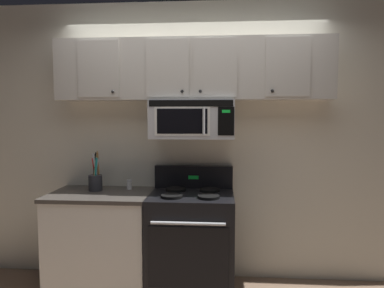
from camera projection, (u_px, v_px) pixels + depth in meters
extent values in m
cube|color=silver|center=(194.00, 142.00, 3.54)|extent=(5.20, 0.10, 2.70)
cube|color=black|center=(191.00, 243.00, 3.24)|extent=(0.76, 0.64, 0.90)
cube|color=black|center=(188.00, 258.00, 2.92)|extent=(0.67, 0.01, 0.52)
cylinder|color=#B7BABF|center=(188.00, 223.00, 2.87)|extent=(0.61, 0.03, 0.03)
cube|color=black|center=(194.00, 177.00, 3.48)|extent=(0.76, 0.07, 0.22)
cube|color=#19D83F|center=(193.00, 177.00, 3.45)|extent=(0.10, 0.00, 0.04)
cylinder|color=black|center=(172.00, 196.00, 3.08)|extent=(0.19, 0.19, 0.02)
cylinder|color=black|center=(209.00, 197.00, 3.06)|extent=(0.19, 0.19, 0.02)
cylinder|color=black|center=(176.00, 189.00, 3.36)|extent=(0.19, 0.19, 0.02)
cylinder|color=black|center=(210.00, 190.00, 3.33)|extent=(0.19, 0.19, 0.02)
cube|color=#B7BABF|center=(192.00, 119.00, 3.28)|extent=(0.76, 0.39, 0.35)
cube|color=black|center=(191.00, 103.00, 3.07)|extent=(0.73, 0.01, 0.06)
cube|color=white|center=(182.00, 121.00, 3.09)|extent=(0.49, 0.01, 0.25)
cube|color=black|center=(182.00, 121.00, 3.09)|extent=(0.44, 0.01, 0.22)
cube|color=black|center=(226.00, 121.00, 3.06)|extent=(0.14, 0.01, 0.25)
cube|color=#19D83F|center=(226.00, 111.00, 3.05)|extent=(0.07, 0.00, 0.03)
cylinder|color=#B7BABF|center=(204.00, 121.00, 3.05)|extent=(0.02, 0.02, 0.23)
cube|color=#BCB7AD|center=(193.00, 70.00, 3.27)|extent=(2.50, 0.33, 0.55)
cube|color=#BCB7AD|center=(98.00, 69.00, 3.17)|extent=(0.38, 0.01, 0.51)
sphere|color=black|center=(113.00, 92.00, 3.16)|extent=(0.03, 0.03, 0.03)
cube|color=#BCB7AD|center=(167.00, 68.00, 3.12)|extent=(0.38, 0.01, 0.51)
sphere|color=black|center=(182.00, 91.00, 3.11)|extent=(0.03, 0.03, 0.03)
cube|color=#BCB7AD|center=(215.00, 68.00, 3.09)|extent=(0.38, 0.01, 0.51)
sphere|color=black|center=(200.00, 91.00, 3.10)|extent=(0.03, 0.03, 0.03)
cube|color=#BCB7AD|center=(288.00, 67.00, 3.04)|extent=(0.38, 0.01, 0.51)
sphere|color=black|center=(272.00, 91.00, 3.05)|extent=(0.03, 0.03, 0.03)
cube|color=white|center=(102.00, 242.00, 3.32)|extent=(0.90, 0.62, 0.86)
cube|color=#423D38|center=(101.00, 194.00, 3.28)|extent=(0.93, 0.65, 0.03)
cylinder|color=#2D2D33|center=(95.00, 183.00, 3.37)|extent=(0.13, 0.13, 0.15)
cylinder|color=olive|center=(98.00, 167.00, 3.38)|extent=(0.02, 0.06, 0.28)
cylinder|color=black|center=(95.00, 167.00, 3.35)|extent=(0.03, 0.07, 0.28)
cylinder|color=tan|center=(95.00, 167.00, 3.35)|extent=(0.04, 0.07, 0.30)
cylinder|color=black|center=(95.00, 168.00, 3.39)|extent=(0.04, 0.05, 0.27)
cylinder|color=silver|center=(95.00, 168.00, 3.35)|extent=(0.05, 0.05, 0.28)
cylinder|color=#BCBCC1|center=(96.00, 170.00, 3.36)|extent=(0.07, 0.03, 0.22)
cylinder|color=teal|center=(96.00, 170.00, 3.34)|extent=(0.04, 0.03, 0.24)
cylinder|color=red|center=(94.00, 170.00, 3.36)|extent=(0.05, 0.04, 0.23)
cylinder|color=white|center=(129.00, 185.00, 3.42)|extent=(0.05, 0.05, 0.08)
cylinder|color=#B7BABF|center=(129.00, 180.00, 3.42)|extent=(0.05, 0.05, 0.02)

